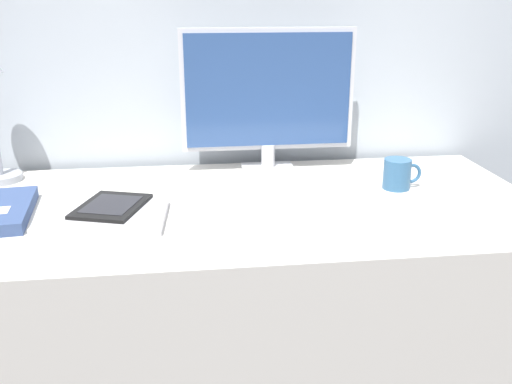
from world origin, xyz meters
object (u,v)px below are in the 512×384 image
Objects in this scene: keyboard at (400,207)px; coffee_mug at (398,174)px; monitor at (268,96)px; ereader at (111,206)px; laptop at (104,216)px.

keyboard is 0.17m from coffee_mug.
ereader is (-0.44, -0.34, -0.20)m from monitor.
ereader is at bearing 176.90° from keyboard.
coffee_mug reaches higher than keyboard.
monitor reaches higher than laptop.
laptop is at bearing -125.72° from ereader.
monitor is 0.53m from keyboard.
keyboard is at bearing -1.26° from laptop.
monitor is at bearing 38.03° from ereader.
coffee_mug is (0.79, 0.14, 0.03)m from laptop.
coffee_mug reaches higher than laptop.
monitor is 1.69× the size of laptop.
keyboard is 2.61× the size of coffee_mug.
monitor is at bearing 146.58° from coffee_mug.
coffee_mug is at bearing -33.42° from monitor.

